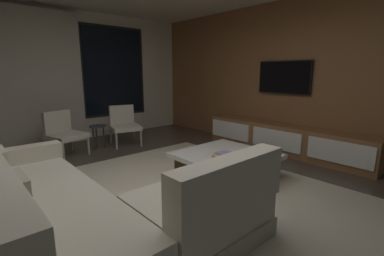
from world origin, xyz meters
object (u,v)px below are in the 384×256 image
Objects in this scene: book_stack_on_coffee_table at (225,155)px; mounted_tv at (284,77)px; coffee_table at (226,166)px; sectional_couch at (87,211)px; side_stool at (98,130)px; accent_chair_by_curtain at (63,131)px; media_console at (285,140)px; accent_chair_near_window at (124,123)px.

book_stack_on_coffee_table is 0.29× the size of mounted_tv.
sectional_couch is at bearing -175.10° from coffee_table.
sectional_couch reaches higher than coffee_table.
accent_chair_by_curtain is at bearing 178.43° from side_stool.
accent_chair_by_curtain reaches higher than media_console.
accent_chair_near_window is 1.70× the size of side_stool.
mounted_tv is at bearing 8.64° from coffee_table.
accent_chair_near_window is at bearing -0.47° from accent_chair_by_curtain.
book_stack_on_coffee_table is 2.96m from accent_chair_by_curtain.
media_console is at bearing -54.07° from accent_chair_near_window.
book_stack_on_coffee_table is at bearing -142.37° from coffee_table.
mounted_tv is (2.02, 0.40, 0.96)m from book_stack_on_coffee_table.
sectional_couch is 2.16× the size of coffee_table.
accent_chair_by_curtain is (-1.16, 0.01, 0.00)m from accent_chair_near_window.
sectional_couch is at bearing -173.26° from mounted_tv.
side_stool is 0.45× the size of mounted_tv.
media_console is at bearing 6.29° from book_stack_on_coffee_table.
side_stool reaches higher than coffee_table.
mounted_tv reaches higher than side_stool.
coffee_table is 2.52× the size of side_stool.
book_stack_on_coffee_table is at bearing -168.78° from mounted_tv.
accent_chair_by_curtain is 3.91m from media_console.
side_stool is (0.61, -0.02, -0.06)m from accent_chair_by_curtain.
accent_chair_by_curtain is 1.70× the size of side_stool.
media_console is (2.37, -2.51, -0.12)m from side_stool.
accent_chair_near_window and accent_chair_by_curtain have the same top height.
media_console reaches higher than side_stool.
accent_chair_near_window is 0.55m from side_stool.
side_stool is 3.45m from media_console.
media_console is at bearing -40.25° from accent_chair_by_curtain.
side_stool is (-0.53, 2.71, -0.02)m from book_stack_on_coffee_table.
media_console reaches higher than book_stack_on_coffee_table.
book_stack_on_coffee_table is 0.38× the size of accent_chair_by_curtain.
coffee_table is 1.14× the size of mounted_tv.
coffee_table is at bearing -75.29° from side_stool.
media_console is (3.65, 0.25, -0.04)m from sectional_couch.
accent_chair_near_window reaches higher than media_console.
accent_chair_by_curtain reaches higher than book_stack_on_coffee_table.
media_console is 3.05× the size of mounted_tv.
side_stool is at bearing -179.23° from accent_chair_near_window.
sectional_couch reaches higher than accent_chair_by_curtain.
book_stack_on_coffee_table is 0.10× the size of media_console.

